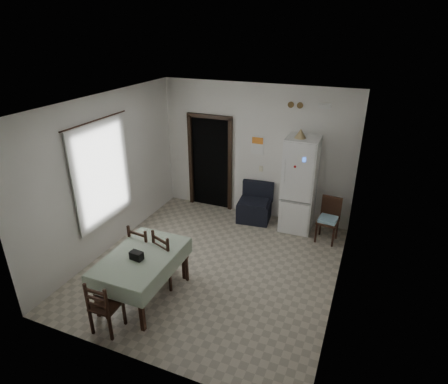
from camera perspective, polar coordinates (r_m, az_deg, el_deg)
The scene contains 25 objects.
ground at distance 6.85m, azimuth -1.63°, elevation -11.19°, with size 4.50×4.50×0.00m, color #A69C87.
ceiling at distance 5.67m, azimuth -1.98°, elevation 13.36°, with size 4.20×4.50×0.02m, color white, non-canonical shape.
wall_back at distance 8.08m, azimuth 4.77°, elevation 6.05°, with size 4.20×0.02×2.90m, color silver, non-canonical shape.
wall_front at distance 4.44m, azimuth -13.97°, elevation -11.32°, with size 4.20×0.02×2.90m, color silver, non-canonical shape.
wall_left at distance 7.18m, azimuth -17.30°, elevation 2.58°, with size 0.02×4.50×2.90m, color silver, non-canonical shape.
wall_right at distance 5.67m, azimuth 18.00°, elevation -3.45°, with size 0.02×4.50×2.90m, color silver, non-canonical shape.
doorway at distance 8.74m, azimuth -1.48°, elevation 4.86°, with size 1.06×0.52×2.22m.
window_recess at distance 7.03m, azimuth -18.72°, elevation 2.81°, with size 0.10×1.20×1.60m, color silver.
curtain at distance 6.96m, azimuth -18.03°, elevation 2.70°, with size 0.02×1.45×1.85m, color silver.
curtain_rod at distance 6.68m, azimuth -19.02°, elevation 10.26°, with size 0.02×0.02×1.60m, color black.
calendar at distance 8.00m, azimuth 5.13°, elevation 7.14°, with size 0.28×0.02×0.40m, color white.
calendar_image at distance 7.97m, azimuth 5.14°, elevation 7.81°, with size 0.24×0.01×0.14m, color orange.
light_switch at distance 8.15m, azimuth 5.66°, elevation 3.55°, with size 0.08×0.02×0.12m, color beige.
vent_left at distance 7.62m, azimuth 10.16°, elevation 12.96°, with size 0.12×0.12×0.03m, color brown.
vent_right at distance 7.58m, azimuth 11.51°, elevation 12.81°, with size 0.12×0.12×0.03m, color brown.
emergency_light at distance 7.48m, azimuth 15.09°, elevation 12.54°, with size 0.25×0.07×0.09m, color white.
fridge at distance 7.71m, azimuth 11.42°, elevation 1.06°, with size 0.64×0.64×1.98m, color white, non-canonical shape.
tan_cone at distance 7.31m, azimuth 11.60°, elevation 8.73°, with size 0.22×0.22×0.18m, color tan.
navy_seat at distance 8.15m, azimuth 4.66°, elevation -1.65°, with size 0.68×0.66×0.83m, color black, non-canonical shape.
corner_chair at distance 7.62m, azimuth 15.56°, elevation -4.22°, with size 0.39×0.39×0.90m, color black, non-canonical shape.
dining_table at distance 6.11m, azimuth -12.22°, elevation -12.38°, with size 0.97×1.47×0.77m, color #96A890, non-canonical shape.
black_bag at distance 5.78m, azimuth -13.19°, elevation -9.42°, with size 0.19×0.12×0.13m, color black.
dining_chair_far_left at distance 6.56m, azimuth -11.79°, elevation -8.44°, with size 0.41×0.41×0.97m, color black, non-canonical shape.
dining_chair_far_right at distance 6.28m, azimuth -8.13°, elevation -9.68°, with size 0.42×0.42×0.99m, color black, non-canonical shape.
dining_chair_near_head at distance 5.64m, azimuth -17.55°, elevation -16.07°, with size 0.37×0.37×0.86m, color black, non-canonical shape.
Camera 1 is at (2.30, -5.07, 3.99)m, focal length 30.00 mm.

